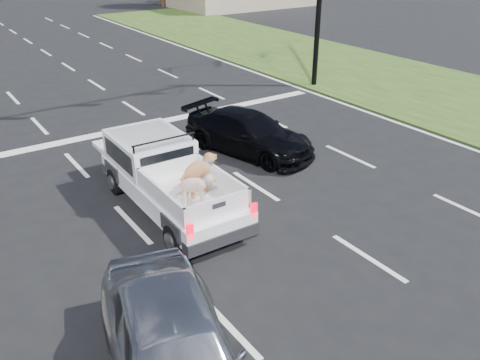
% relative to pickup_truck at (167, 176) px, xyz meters
% --- Properties ---
extents(ground, '(160.00, 160.00, 0.00)m').
position_rel_pickup_truck_xyz_m(ground, '(0.66, -4.27, -0.83)').
color(ground, black).
rests_on(ground, ground).
extents(road_markings, '(17.75, 60.00, 0.01)m').
position_rel_pickup_truck_xyz_m(road_markings, '(0.66, 2.29, -0.82)').
color(road_markings, silver).
rests_on(road_markings, ground).
extents(grass_shoulder_right, '(8.00, 60.00, 0.06)m').
position_rel_pickup_truck_xyz_m(grass_shoulder_right, '(13.66, 1.73, -0.80)').
color(grass_shoulder_right, '#204415').
rests_on(grass_shoulder_right, ground).
extents(pickup_truck, '(1.84, 4.78, 1.79)m').
position_rel_pickup_truck_xyz_m(pickup_truck, '(0.00, 0.00, 0.00)').
color(pickup_truck, black).
rests_on(pickup_truck, ground).
extents(silver_sedan, '(2.83, 4.72, 1.51)m').
position_rel_pickup_truck_xyz_m(silver_sedan, '(-2.48, -5.08, -0.08)').
color(silver_sedan, '#A5A7AC').
rests_on(silver_sedan, ground).
extents(black_coupe, '(2.87, 4.58, 1.24)m').
position_rel_pickup_truck_xyz_m(black_coupe, '(3.60, 1.74, -0.21)').
color(black_coupe, black).
rests_on(black_coupe, ground).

